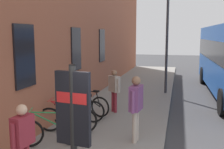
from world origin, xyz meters
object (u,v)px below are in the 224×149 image
(bicycle_by_door, at_px, (51,132))
(pedestrian_near_bus, at_px, (114,87))
(pedestrian_crossing_street, at_px, (23,136))
(bicycle_beside_lamp, at_px, (77,111))
(bicycle_leaning_wall, at_px, (87,104))
(bicycle_end_of_row, at_px, (67,119))
(street_lamp, at_px, (167,32))
(pedestrian_by_facade, at_px, (136,102))
(transit_info_sign, at_px, (73,119))

(bicycle_by_door, relative_size, pedestrian_near_bus, 1.08)
(bicycle_by_door, relative_size, pedestrian_crossing_street, 1.09)
(bicycle_beside_lamp, height_order, bicycle_leaning_wall, same)
(bicycle_end_of_row, xyz_separation_m, pedestrian_near_bus, (2.34, -0.83, 0.56))
(bicycle_leaning_wall, distance_m, street_lamp, 5.66)
(bicycle_by_door, relative_size, street_lamp, 0.34)
(bicycle_beside_lamp, bearing_deg, street_lamp, -25.41)
(bicycle_by_door, xyz_separation_m, pedestrian_crossing_street, (-1.69, -0.29, 0.55))
(bicycle_beside_lamp, relative_size, pedestrian_by_facade, 0.97)
(bicycle_beside_lamp, xyz_separation_m, street_lamp, (5.28, -2.51, 2.56))
(pedestrian_crossing_street, xyz_separation_m, pedestrian_near_bus, (5.08, -0.54, 0.01))
(bicycle_by_door, distance_m, bicycle_end_of_row, 1.04)
(pedestrian_crossing_street, height_order, pedestrian_by_facade, pedestrian_by_facade)
(bicycle_leaning_wall, height_order, street_lamp, street_lamp)
(bicycle_beside_lamp, distance_m, pedestrian_crossing_street, 3.64)
(pedestrian_by_facade, bearing_deg, transit_info_sign, 172.47)
(bicycle_by_door, bearing_deg, street_lamp, -19.07)
(transit_info_sign, distance_m, street_lamp, 9.72)
(bicycle_beside_lamp, bearing_deg, transit_info_sign, -159.26)
(bicycle_leaning_wall, height_order, pedestrian_near_bus, pedestrian_near_bus)
(bicycle_end_of_row, distance_m, pedestrian_near_bus, 2.55)
(bicycle_leaning_wall, relative_size, pedestrian_crossing_street, 1.12)
(bicycle_end_of_row, xyz_separation_m, transit_info_sign, (-3.45, -1.61, 1.21))
(bicycle_by_door, xyz_separation_m, transit_info_sign, (-2.41, -1.60, 1.21))
(pedestrian_crossing_street, bearing_deg, bicycle_leaning_wall, 3.62)
(pedestrian_near_bus, relative_size, street_lamp, 0.31)
(pedestrian_by_facade, xyz_separation_m, street_lamp, (6.37, -0.45, 1.87))
(bicycle_leaning_wall, height_order, pedestrian_crossing_street, pedestrian_crossing_street)
(bicycle_end_of_row, xyz_separation_m, street_lamp, (6.14, -2.49, 2.56))
(bicycle_beside_lamp, bearing_deg, bicycle_leaning_wall, -2.05)
(bicycle_leaning_wall, relative_size, street_lamp, 0.35)
(bicycle_leaning_wall, xyz_separation_m, transit_info_sign, (-5.19, -1.60, 1.21))
(pedestrian_crossing_street, bearing_deg, pedestrian_by_facade, -34.85)
(bicycle_by_door, distance_m, pedestrian_near_bus, 3.53)
(transit_info_sign, bearing_deg, pedestrian_crossing_street, 61.41)
(bicycle_leaning_wall, bearing_deg, pedestrian_near_bus, -53.64)
(bicycle_by_door, xyz_separation_m, bicycle_leaning_wall, (2.78, -0.00, 0.00))
(bicycle_end_of_row, relative_size, bicycle_beside_lamp, 1.03)
(bicycle_end_of_row, height_order, bicycle_leaning_wall, same)
(street_lamp, bearing_deg, bicycle_end_of_row, 157.94)
(bicycle_beside_lamp, relative_size, pedestrian_near_bus, 1.10)
(bicycle_beside_lamp, bearing_deg, bicycle_by_door, -179.16)
(bicycle_beside_lamp, distance_m, pedestrian_by_facade, 2.42)
(bicycle_leaning_wall, xyz_separation_m, pedestrian_by_facade, (-1.97, -2.02, 0.69))
(bicycle_end_of_row, bearing_deg, bicycle_beside_lamp, 1.56)
(bicycle_leaning_wall, bearing_deg, bicycle_beside_lamp, 177.95)
(pedestrian_by_facade, bearing_deg, street_lamp, -4.07)
(bicycle_by_door, distance_m, pedestrian_crossing_street, 1.80)
(bicycle_leaning_wall, bearing_deg, pedestrian_by_facade, -134.22)
(bicycle_leaning_wall, relative_size, transit_info_sign, 0.72)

